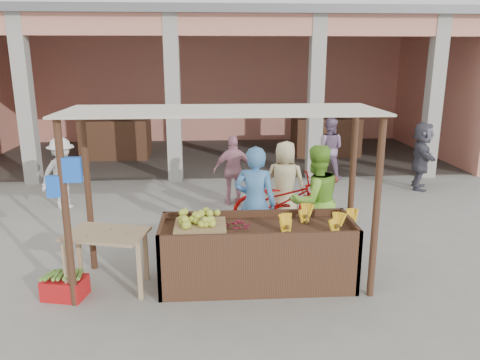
{
  "coord_description": "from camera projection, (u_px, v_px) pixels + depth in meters",
  "views": [
    {
      "loc": [
        -0.1,
        -5.88,
        3.03
      ],
      "look_at": [
        0.35,
        1.2,
        1.15
      ],
      "focal_mm": 35.0,
      "sensor_mm": 36.0,
      "label": 1
    }
  ],
  "objects": [
    {
      "name": "ground",
      "position": [
        221.0,
        283.0,
        6.45
      ],
      "size": [
        60.0,
        60.0,
        0.0
      ],
      "primitive_type": "plane",
      "color": "gray",
      "rests_on": "ground"
    },
    {
      "name": "market_building",
      "position": [
        215.0,
        68.0,
        14.38
      ],
      "size": [
        14.4,
        6.4,
        4.2
      ],
      "color": "tan",
      "rests_on": "ground"
    },
    {
      "name": "fruit_stall",
      "position": [
        257.0,
        256.0,
        6.38
      ],
      "size": [
        2.6,
        0.95,
        0.8
      ],
      "primitive_type": "cube",
      "color": "#4E301F",
      "rests_on": "ground"
    },
    {
      "name": "stall_awning",
      "position": [
        218.0,
        141.0,
        6.0
      ],
      "size": [
        4.09,
        1.35,
        2.39
      ],
      "color": "#4E301F",
      "rests_on": "ground"
    },
    {
      "name": "banana_heap",
      "position": [
        319.0,
        221.0,
        6.26
      ],
      "size": [
        1.12,
        0.61,
        0.2
      ],
      "primitive_type": null,
      "color": "yellow",
      "rests_on": "fruit_stall"
    },
    {
      "name": "melon_tray",
      "position": [
        200.0,
        222.0,
        6.24
      ],
      "size": [
        0.69,
        0.59,
        0.19
      ],
      "color": "#A48254",
      "rests_on": "fruit_stall"
    },
    {
      "name": "berry_heap",
      "position": [
        238.0,
        225.0,
        6.21
      ],
      "size": [
        0.43,
        0.35,
        0.14
      ],
      "primitive_type": "ellipsoid",
      "color": "maroon",
      "rests_on": "fruit_stall"
    },
    {
      "name": "side_table",
      "position": [
        107.0,
        242.0,
        6.11
      ],
      "size": [
        1.14,
        0.9,
        0.82
      ],
      "rotation": [
        0.0,
        0.0,
        -0.25
      ],
      "color": "tan",
      "rests_on": "ground"
    },
    {
      "name": "papaya_pile",
      "position": [
        105.0,
        226.0,
        6.05
      ],
      "size": [
        0.63,
        0.36,
        0.18
      ],
      "primitive_type": null,
      "color": "#48882C",
      "rests_on": "side_table"
    },
    {
      "name": "red_crate",
      "position": [
        65.0,
        288.0,
        6.05
      ],
      "size": [
        0.58,
        0.47,
        0.27
      ],
      "primitive_type": "cube",
      "rotation": [
        0.0,
        0.0,
        -0.22
      ],
      "color": "red",
      "rests_on": "ground"
    },
    {
      "name": "plantain_bundle",
      "position": [
        64.0,
        275.0,
        6.01
      ],
      "size": [
        0.39,
        0.27,
        0.08
      ],
      "primitive_type": null,
      "color": "#619435",
      "rests_on": "red_crate"
    },
    {
      "name": "produce_sacks",
      "position": [
        329.0,
        170.0,
        11.57
      ],
      "size": [
        0.83,
        0.78,
        0.63
      ],
      "color": "maroon",
      "rests_on": "ground"
    },
    {
      "name": "vendor_blue",
      "position": [
        255.0,
        200.0,
        7.02
      ],
      "size": [
        0.82,
        0.69,
        1.89
      ],
      "primitive_type": "imported",
      "rotation": [
        0.0,
        0.0,
        2.88
      ],
      "color": "#4C88CA",
      "rests_on": "ground"
    },
    {
      "name": "vendor_green",
      "position": [
        315.0,
        198.0,
        7.21
      ],
      "size": [
        1.0,
        0.75,
        1.84
      ],
      "primitive_type": "imported",
      "rotation": [
        0.0,
        0.0,
        3.44
      ],
      "color": "#88D23B",
      "rests_on": "ground"
    },
    {
      "name": "motorcycle",
      "position": [
        283.0,
        199.0,
        8.53
      ],
      "size": [
        0.84,
        1.99,
        1.01
      ],
      "primitive_type": "imported",
      "rotation": [
        0.0,
        0.0,
        1.66
      ],
      "color": "#9A0806",
      "rests_on": "ground"
    },
    {
      "name": "shopper_a",
      "position": [
        62.0,
        171.0,
        9.45
      ],
      "size": [
        1.06,
        1.09,
        1.59
      ],
      "primitive_type": "imported",
      "rotation": [
        0.0,
        0.0,
        0.83
      ],
      "color": "silver",
      "rests_on": "ground"
    },
    {
      "name": "shopper_b",
      "position": [
        234.0,
        168.0,
        9.74
      ],
      "size": [
        0.98,
        0.61,
        1.57
      ],
      "primitive_type": "imported",
      "rotation": [
        0.0,
        0.0,
        3.28
      ],
      "color": "#C98799",
      "rests_on": "ground"
    },
    {
      "name": "shopper_c",
      "position": [
        285.0,
        178.0,
        8.61
      ],
      "size": [
        0.95,
        0.75,
        1.72
      ],
      "primitive_type": "imported",
      "rotation": [
        0.0,
        0.0,
        2.85
      ],
      "color": "#C6B581",
      "rests_on": "ground"
    },
    {
      "name": "shopper_d",
      "position": [
        422.0,
        154.0,
        10.87
      ],
      "size": [
        1.11,
        1.66,
        1.66
      ],
      "primitive_type": "imported",
      "rotation": [
        0.0,
        0.0,
        1.23
      ],
      "color": "#4D4C58",
      "rests_on": "ground"
    },
    {
      "name": "shopper_f",
      "position": [
        329.0,
        146.0,
        11.8
      ],
      "size": [
        0.94,
        0.74,
        1.7
      ],
      "primitive_type": "imported",
      "rotation": [
        0.0,
        0.0,
        2.78
      ],
      "color": "gray",
      "rests_on": "ground"
    }
  ]
}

